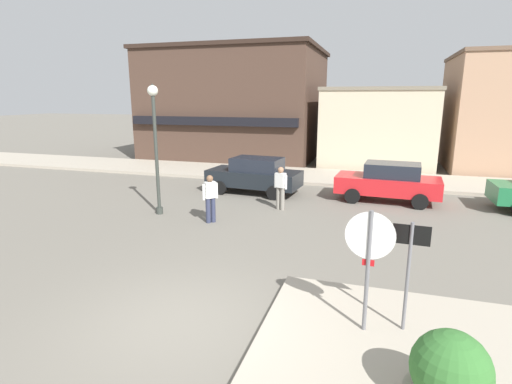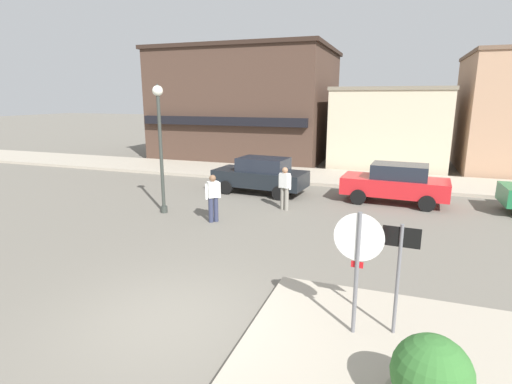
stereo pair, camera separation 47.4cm
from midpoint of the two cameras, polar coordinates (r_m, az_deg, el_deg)
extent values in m
plane|color=#6B665B|center=(7.99, -13.14, -17.81)|extent=(160.00, 160.00, 0.00)
cube|color=#A89E8C|center=(7.08, 25.68, -22.67)|extent=(6.40, 4.80, 0.15)
cube|color=#A89E8C|center=(21.09, 6.99, 2.30)|extent=(80.00, 4.00, 0.15)
cylinder|color=slate|center=(7.06, 13.72, -11.63)|extent=(0.07, 0.07, 2.30)
cylinder|color=red|center=(6.81, 14.07, -6.06)|extent=(0.76, 0.05, 0.76)
cylinder|color=white|center=(6.80, 14.06, -6.10)|extent=(0.82, 0.05, 0.82)
cube|color=red|center=(6.98, 13.84, -9.79)|extent=(0.20, 0.02, 0.11)
cylinder|color=slate|center=(7.30, 19.02, -12.00)|extent=(0.06, 0.06, 2.10)
cube|color=black|center=(7.01, 19.54, -5.81)|extent=(0.60, 0.05, 0.34)
cube|color=white|center=(7.02, 19.53, -5.79)|extent=(0.54, 0.04, 0.29)
cube|color=black|center=(7.02, 19.53, -5.77)|extent=(0.34, 0.02, 0.08)
sphere|color=#336B2D|center=(5.98, 23.84, -22.17)|extent=(1.00, 1.00, 1.00)
cylinder|color=#333833|center=(14.44, -14.96, 5.00)|extent=(0.12, 0.12, 4.20)
cylinder|color=#333833|center=(14.84, -14.50, -2.58)|extent=(0.24, 0.24, 0.24)
sphere|color=white|center=(14.31, -15.50, 13.78)|extent=(0.36, 0.36, 0.36)
cone|color=#333833|center=(14.31, -15.54, 14.35)|extent=(0.32, 0.32, 0.18)
cube|color=black|center=(17.39, -1.07, 2.03)|extent=(4.14, 2.06, 0.66)
cube|color=#1E232D|center=(17.23, -0.62, 3.98)|extent=(2.20, 1.58, 0.56)
cylinder|color=black|center=(17.26, -5.97, 0.61)|extent=(0.61, 0.23, 0.60)
cylinder|color=black|center=(18.73, -3.51, 1.68)|extent=(0.61, 0.23, 0.60)
cylinder|color=black|center=(16.25, 1.75, -0.12)|extent=(0.61, 0.23, 0.60)
cylinder|color=black|center=(17.81, 3.69, 1.06)|extent=(0.61, 0.23, 0.60)
cube|color=red|center=(16.76, 17.48, 0.97)|extent=(4.10, 1.96, 0.66)
cube|color=#1E232D|center=(16.63, 18.14, 2.98)|extent=(2.17, 1.53, 0.56)
cylinder|color=black|center=(16.13, 12.79, -0.56)|extent=(0.61, 0.22, 0.60)
cylinder|color=black|center=(17.77, 13.60, 0.68)|extent=(0.61, 0.22, 0.60)
cylinder|color=black|center=(15.99, 21.60, -1.30)|extent=(0.61, 0.22, 0.60)
cylinder|color=black|center=(17.64, 21.60, 0.01)|extent=(0.61, 0.22, 0.60)
cylinder|color=black|center=(18.18, 31.49, -0.66)|extent=(0.60, 0.19, 0.60)
cylinder|color=#2D334C|center=(13.39, -7.86, -2.64)|extent=(0.16, 0.16, 0.85)
cylinder|color=#2D334C|center=(13.46, -7.15, -2.54)|extent=(0.16, 0.16, 0.85)
cube|color=white|center=(13.25, -7.60, 0.30)|extent=(0.41, 0.41, 0.54)
sphere|color=brown|center=(13.17, -7.65, 1.91)|extent=(0.22, 0.22, 0.22)
cylinder|color=white|center=(13.18, -8.51, -0.02)|extent=(0.13, 0.13, 0.52)
cylinder|color=white|center=(13.35, -6.68, 0.21)|extent=(0.13, 0.13, 0.52)
cylinder|color=gray|center=(14.90, 2.30, -0.88)|extent=(0.16, 0.16, 0.85)
cylinder|color=gray|center=(14.80, 2.88, -0.98)|extent=(0.16, 0.16, 0.85)
cube|color=white|center=(14.70, 2.62, 1.70)|extent=(0.41, 0.33, 0.54)
sphere|color=#9E7051|center=(14.62, 2.63, 3.16)|extent=(0.22, 0.22, 0.22)
cylinder|color=white|center=(14.83, 1.88, 1.62)|extent=(0.12, 0.12, 0.52)
cylinder|color=white|center=(14.58, 3.36, 1.40)|extent=(0.12, 0.12, 0.52)
cube|color=#473328|center=(28.70, -3.12, 12.20)|extent=(11.13, 9.09, 7.02)
cube|color=black|center=(24.38, -6.96, 10.01)|extent=(10.57, 0.40, 0.50)
cube|color=#2E211A|center=(28.85, -3.21, 19.43)|extent=(11.46, 9.36, 0.24)
cube|color=beige|center=(25.73, 16.40, 8.69)|extent=(6.40, 5.89, 4.46)
cube|color=gray|center=(25.67, 16.75, 13.87)|extent=(6.53, 6.01, 0.20)
cube|color=tan|center=(27.05, 31.98, 9.39)|extent=(6.32, 7.03, 6.29)
camera|label=1|loc=(0.24, -91.21, -0.29)|focal=28.00mm
camera|label=2|loc=(0.24, 88.79, 0.29)|focal=28.00mm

